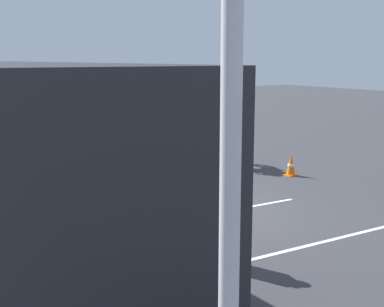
# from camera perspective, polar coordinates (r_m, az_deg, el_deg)

# --- Properties ---
(ground_plane) EXTENTS (80.00, 80.00, 0.00)m
(ground_plane) POSITION_cam_1_polar(r_m,az_deg,el_deg) (11.40, -0.31, -6.41)
(ground_plane) COLOR #38383D
(spectator_far_left) EXTENTS (0.58, 0.36, 1.73)m
(spectator_far_left) POSITION_cam_1_polar(r_m,az_deg,el_deg) (8.71, -1.27, -4.71)
(spectator_far_left) COLOR black
(spectator_far_left) RESTS_ON ground_plane
(spectator_left) EXTENTS (0.58, 0.34, 1.77)m
(spectator_left) POSITION_cam_1_polar(r_m,az_deg,el_deg) (9.63, -6.80, -3.14)
(spectator_left) COLOR black
(spectator_left) RESTS_ON ground_plane
(spectator_centre) EXTENTS (0.58, 0.36, 1.67)m
(spectator_centre) POSITION_cam_1_polar(r_m,az_deg,el_deg) (10.64, -9.78, -2.24)
(spectator_centre) COLOR black
(spectator_centre) RESTS_ON ground_plane
(spectator_right) EXTENTS (0.57, 0.31, 1.68)m
(spectator_right) POSITION_cam_1_polar(r_m,az_deg,el_deg) (11.88, -10.13, -0.95)
(spectator_right) COLOR #473823
(spectator_right) RESTS_ON ground_plane
(parked_motorcycle_silver) EXTENTS (2.05, 0.63, 0.99)m
(parked_motorcycle_silver) POSITION_cam_1_polar(r_m,az_deg,el_deg) (8.18, -6.20, -9.81)
(parked_motorcycle_silver) COLOR black
(parked_motorcycle_silver) RESTS_ON ground_plane
(stunt_motorcycle) EXTENTS (1.94, 0.96, 1.70)m
(stunt_motorcycle) POSITION_cam_1_polar(r_m,az_deg,el_deg) (16.07, 3.67, 2.20)
(stunt_motorcycle) COLOR black
(stunt_motorcycle) RESTS_ON ground_plane
(flagpole) EXTENTS (0.78, 0.36, 6.13)m
(flagpole) POSITION_cam_1_polar(r_m,az_deg,el_deg) (1.90, 3.77, 1.66)
(flagpole) COLOR silver
(flagpole) RESTS_ON ground_plane
(traffic_cone) EXTENTS (0.34, 0.34, 0.63)m
(traffic_cone) POSITION_cam_1_polar(r_m,az_deg,el_deg) (15.02, 10.88, -1.26)
(traffic_cone) COLOR orange
(traffic_cone) RESTS_ON ground_plane
(bay_line_a) EXTENTS (0.23, 4.10, 0.01)m
(bay_line_a) POSITION_cam_1_polar(r_m,az_deg,el_deg) (9.67, 13.02, -9.80)
(bay_line_a) COLOR white
(bay_line_a) RESTS_ON ground_plane
(bay_line_b) EXTENTS (0.22, 3.70, 0.01)m
(bay_line_b) POSITION_cam_1_polar(r_m,az_deg,el_deg) (11.46, 3.98, -6.33)
(bay_line_b) COLOR white
(bay_line_b) RESTS_ON ground_plane
(bay_line_c) EXTENTS (0.22, 3.62, 0.01)m
(bay_line_c) POSITION_cam_1_polar(r_m,az_deg,el_deg) (13.48, -2.42, -3.74)
(bay_line_c) COLOR white
(bay_line_c) RESTS_ON ground_plane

